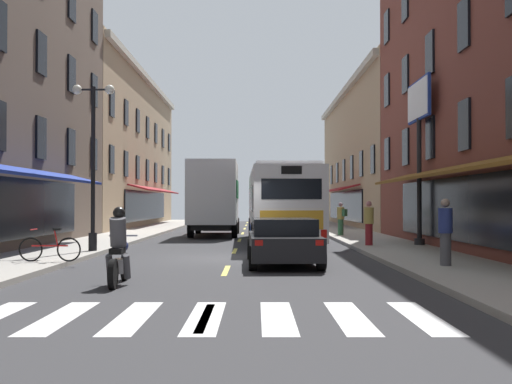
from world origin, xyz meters
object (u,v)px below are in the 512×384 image
(transit_bus, at_px, (283,204))
(street_lamp_twin, at_px, (96,159))
(box_truck, at_px, (217,199))
(pedestrian_mid, at_px, (448,231))
(sedan_mid, at_px, (225,219))
(bicycle_near, at_px, (53,248))
(pedestrian_near, at_px, (344,218))
(sedan_near, at_px, (286,241))
(pedestrian_far, at_px, (372,223))
(billboard_sign, at_px, (422,119))
(motorcycle_rider, at_px, (122,252))

(transit_bus, xyz_separation_m, street_lamp_twin, (-6.55, -6.06, 1.54))
(box_truck, relative_size, pedestrian_mid, 4.41)
(sedan_mid, distance_m, street_lamp_twin, 20.83)
(bicycle_near, height_order, pedestrian_near, pedestrian_near)
(box_truck, distance_m, sedan_near, 15.54)
(pedestrian_near, bearing_deg, pedestrian_far, -138.77)
(transit_bus, distance_m, box_truck, 6.66)
(box_truck, height_order, bicycle_near, box_truck)
(pedestrian_near, bearing_deg, transit_bus, -177.42)
(sedan_mid, bearing_deg, transit_bus, -77.13)
(pedestrian_far, bearing_deg, billboard_sign, -136.34)
(pedestrian_near, distance_m, pedestrian_mid, 15.06)
(bicycle_near, relative_size, street_lamp_twin, 0.31)
(sedan_mid, bearing_deg, motorcycle_rider, -91.41)
(street_lamp_twin, bearing_deg, billboard_sign, 13.89)
(sedan_near, relative_size, pedestrian_far, 2.75)
(motorcycle_rider, relative_size, pedestrian_near, 1.27)
(sedan_near, height_order, street_lamp_twin, street_lamp_twin)
(billboard_sign, bearing_deg, pedestrian_near, 105.66)
(motorcycle_rider, xyz_separation_m, street_lamp_twin, (-2.58, 7.64, 2.52))
(transit_bus, relative_size, box_truck, 1.58)
(bicycle_near, bearing_deg, pedestrian_near, 54.68)
(box_truck, bearing_deg, pedestrian_mid, -67.27)
(transit_bus, height_order, street_lamp_twin, street_lamp_twin)
(sedan_mid, bearing_deg, billboard_sign, -64.09)
(sedan_mid, relative_size, pedestrian_mid, 2.62)
(motorcycle_rider, bearing_deg, street_lamp_twin, 108.69)
(sedan_mid, height_order, bicycle_near, sedan_mid)
(pedestrian_near, bearing_deg, bicycle_near, -174.37)
(pedestrian_mid, bearing_deg, sedan_near, -70.54)
(transit_bus, height_order, box_truck, box_truck)
(sedan_near, bearing_deg, motorcycle_rider, -130.41)
(billboard_sign, bearing_deg, sedan_near, -131.49)
(pedestrian_far, bearing_deg, sedan_mid, -32.55)
(transit_bus, bearing_deg, pedestrian_near, 51.62)
(transit_bus, distance_m, street_lamp_twin, 9.06)
(box_truck, distance_m, pedestrian_far, 11.29)
(pedestrian_far, distance_m, street_lamp_twin, 10.40)
(motorcycle_rider, distance_m, street_lamp_twin, 8.45)
(street_lamp_twin, bearing_deg, pedestrian_mid, -25.49)
(sedan_mid, relative_size, motorcycle_rider, 2.17)
(billboard_sign, height_order, transit_bus, billboard_sign)
(billboard_sign, relative_size, motorcycle_rider, 3.06)
(pedestrian_near, bearing_deg, motorcycle_rider, -161.05)
(pedestrian_near, bearing_deg, street_lamp_twin, 176.97)
(sedan_near, height_order, pedestrian_far, pedestrian_far)
(transit_bus, relative_size, pedestrian_near, 7.31)
(motorcycle_rider, xyz_separation_m, bicycle_near, (-2.73, 3.78, -0.21))
(box_truck, relative_size, pedestrian_far, 4.50)
(pedestrian_near, xyz_separation_m, pedestrian_mid, (0.60, -15.05, 0.02))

